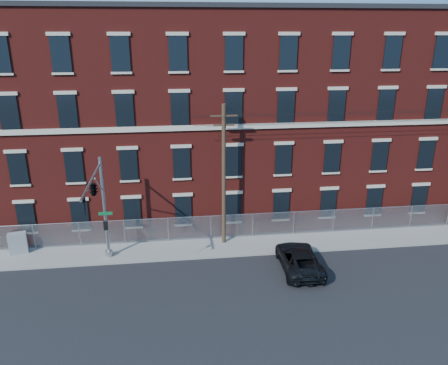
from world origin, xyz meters
TOP-DOWN VIEW (x-y plane):
  - ground at (0.00, 0.00)m, footprint 140.00×140.00m
  - sidewalk at (12.00, 5.00)m, footprint 65.00×3.00m
  - mill_building at (12.00, 13.93)m, footprint 55.30×14.32m
  - chain_link_fence at (12.00, 6.30)m, footprint 59.06×0.06m
  - traffic_signal_mast at (-6.00, 2.18)m, footprint 0.90×6.75m
  - utility_pole_near at (2.00, 5.60)m, footprint 1.80×0.28m
  - pickup_truck at (6.39, 1.51)m, footprint 2.53×5.21m
  - utility_cabinet at (-12.20, 5.72)m, footprint 1.28×0.85m

SIDE VIEW (x-z plane):
  - ground at x=0.00m, z-range 0.00..0.00m
  - sidewalk at x=12.00m, z-range 0.00..0.12m
  - pickup_truck at x=6.39m, z-range 0.00..1.43m
  - utility_cabinet at x=-12.20m, z-range 0.12..1.59m
  - chain_link_fence at x=12.00m, z-range 0.13..1.98m
  - utility_pole_near at x=2.00m, z-range 0.34..10.34m
  - traffic_signal_mast at x=-6.00m, z-range 1.89..8.89m
  - mill_building at x=12.00m, z-range 0.00..16.30m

